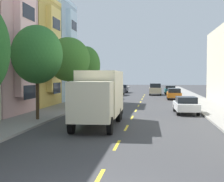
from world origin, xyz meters
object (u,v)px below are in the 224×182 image
street_tree_second (37,55)px  parked_sedan_silver (95,99)px  parked_sedan_white (186,105)px  parked_wagon_charcoal (123,88)px  parked_wagon_orange (174,93)px  parked_sedan_sky (111,94)px  street_tree_farthest (87,65)px  delivery_box_truck (100,95)px  street_tree_third (68,59)px  moving_champagne_sedan (155,89)px  parked_wagon_black (118,90)px  parked_wagon_teal (170,90)px

street_tree_second → parked_sedan_silver: street_tree_second is taller
parked_sedan_white → parked_wagon_charcoal: size_ratio=0.97×
parked_wagon_orange → parked_sedan_sky: 8.55m
street_tree_farthest → parked_wagon_charcoal: bearing=84.9°
delivery_box_truck → parked_wagon_charcoal: (-2.53, 40.66, -1.16)m
parked_wagon_orange → street_tree_third: bearing=-126.0°
parked_sedan_silver → parked_sedan_sky: bearing=88.7°
street_tree_third → parked_sedan_sky: bearing=80.8°
street_tree_third → parked_sedan_sky: (2.20, 13.61, -3.97)m
parked_sedan_white → parked_sedan_sky: same height
moving_champagne_sedan → parked_sedan_silver: bearing=-106.4°
parked_sedan_white → parked_wagon_black: bearing=108.7°
delivery_box_truck → parked_sedan_sky: (-2.40, 22.97, -1.22)m
street_tree_second → parked_wagon_teal: size_ratio=1.38×
parked_wagon_orange → street_tree_farthest: bearing=-148.9°
street_tree_third → parked_wagon_charcoal: (2.06, 31.30, -3.92)m
parked_wagon_teal → parked_sedan_white: (-0.04, -29.68, -0.05)m
street_tree_farthest → street_tree_second: bearing=-90.0°
parked_sedan_silver → parked_wagon_teal: bearing=70.0°
street_tree_farthest → parked_wagon_orange: street_tree_farthest is taller
delivery_box_truck → parked_wagon_charcoal: bearing=93.6°
street_tree_farthest → parked_wagon_charcoal: size_ratio=1.39×
delivery_box_truck → parked_wagon_black: 32.60m
street_tree_second → parked_sedan_silver: size_ratio=1.45×
parked_sedan_sky → moving_champagne_sedan: (6.00, 10.98, 0.24)m
moving_champagne_sedan → parked_sedan_sky: bearing=-118.7°
parked_wagon_black → parked_sedan_sky: (0.08, -9.52, -0.05)m
parked_wagon_charcoal → moving_champagne_sedan: (6.14, -6.72, 0.18)m
street_tree_second → parked_wagon_charcoal: size_ratio=1.39×
street_tree_third → delivery_box_truck: bearing=-63.8°
street_tree_third → parked_wagon_orange: size_ratio=1.41×
street_tree_third → parked_wagon_orange: street_tree_third is taller
parked_wagon_orange → parked_wagon_black: 12.01m
parked_wagon_orange → moving_champagne_sedan: bearing=104.0°
delivery_box_truck → parked_wagon_orange: 24.84m
parked_wagon_black → parked_wagon_charcoal: size_ratio=1.00×
delivery_box_truck → parked_wagon_teal: 37.40m
delivery_box_truck → parked_wagon_orange: delivery_box_truck is taller
delivery_box_truck → moving_champagne_sedan: bearing=83.9°
parked_wagon_black → parked_sedan_silver: parked_wagon_black is taller
street_tree_farthest → moving_champagne_sedan: size_ratio=1.37×
moving_champagne_sedan → parked_wagon_black: bearing=-166.5°
street_tree_second → parked_wagon_black: size_ratio=1.38×
parked_wagon_orange → parked_wagon_teal: bearing=89.7°
parked_sedan_white → parked_sedan_sky: (-8.50, 15.78, 0.00)m
parked_wagon_charcoal → parked_sedan_silver: 27.93m
parked_wagon_orange → street_tree_second: bearing=-114.9°
street_tree_farthest → parked_sedan_white: 15.39m
street_tree_second → street_tree_farthest: (0.00, 16.51, -0.18)m
parked_sedan_silver → street_tree_second: bearing=-99.6°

